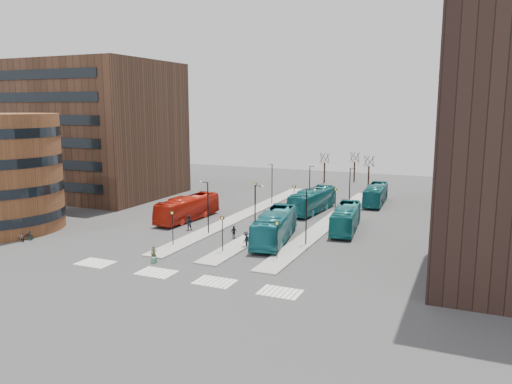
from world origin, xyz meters
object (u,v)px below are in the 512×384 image
at_px(teal_bus_d, 376,194).
at_px(bicycle_mid, 21,237).
at_px(bicycle_far, 26,235).
at_px(teal_bus_a, 275,226).
at_px(traveller, 154,254).
at_px(commuter_b, 234,232).
at_px(red_bus, 188,208).
at_px(teal_bus_c, 346,218).
at_px(commuter_a, 189,223).
at_px(commuter_c, 246,239).
at_px(bicycle_near, 25,236).
at_px(teal_bus_b, 312,201).
at_px(suitcase, 154,260).

relative_size(teal_bus_d, bicycle_mid, 6.79).
xyz_separation_m(teal_bus_d, bicycle_far, (-32.17, -36.91, -1.01)).
bearing_deg(teal_bus_a, traveller, -134.44).
distance_m(traveller, commuter_b, 11.23).
relative_size(red_bus, bicycle_far, 5.98).
height_order(teal_bus_c, traveller, teal_bus_c).
relative_size(commuter_a, commuter_c, 1.06).
xyz_separation_m(teal_bus_a, bicycle_near, (-25.92, -10.80, -1.25)).
relative_size(red_bus, teal_bus_b, 0.96).
xyz_separation_m(red_bus, bicycle_far, (-11.51, -15.85, -1.09)).
height_order(teal_bus_a, teal_bus_d, teal_bus_a).
relative_size(teal_bus_d, bicycle_near, 6.26).
relative_size(traveller, commuter_c, 0.87).
relative_size(commuter_a, bicycle_far, 0.97).
distance_m(commuter_c, bicycle_near, 25.09).
bearing_deg(suitcase, teal_bus_a, 58.32).
height_order(traveller, bicycle_near, traveller).
bearing_deg(teal_bus_c, teal_bus_b, 121.76).
distance_m(teal_bus_a, teal_bus_b, 16.72).
bearing_deg(bicycle_far, bicycle_near, 169.57).
bearing_deg(suitcase, teal_bus_b, 77.56).
distance_m(teal_bus_a, commuter_b, 4.87).
relative_size(bicycle_mid, bicycle_far, 0.84).
bearing_deg(suitcase, teal_bus_c, 56.58).
xyz_separation_m(teal_bus_b, commuter_b, (-3.84, -17.48, -0.91)).
bearing_deg(teal_bus_c, commuter_c, -131.31).
xyz_separation_m(suitcase, teal_bus_b, (6.82, 28.74, 1.38)).
xyz_separation_m(commuter_b, bicycle_near, (-21.21, -10.02, -0.29)).
distance_m(red_bus, commuter_a, 5.58).
xyz_separation_m(teal_bus_c, bicycle_near, (-31.95, -18.86, -1.06)).
bearing_deg(teal_bus_c, red_bus, -178.83).
bearing_deg(traveller, teal_bus_d, 40.05).
bearing_deg(teal_bus_d, commuter_a, -127.65).
bearing_deg(red_bus, teal_bus_a, -15.56).
bearing_deg(commuter_a, commuter_c, 135.35).
height_order(red_bus, bicycle_far, red_bus).
bearing_deg(teal_bus_c, commuter_b, -147.43).
bearing_deg(traveller, bicycle_near, 148.61).
xyz_separation_m(commuter_a, bicycle_mid, (-14.51, -11.95, -0.45)).
relative_size(teal_bus_b, commuter_c, 6.80).
xyz_separation_m(teal_bus_b, bicycle_far, (-25.05, -27.38, -1.16)).
bearing_deg(bicycle_far, bicycle_mid, 169.57).
bearing_deg(teal_bus_a, suitcase, -131.98).
bearing_deg(commuter_c, commuter_b, -130.93).
height_order(traveller, commuter_c, commuter_c).
bearing_deg(red_bus, traveller, -64.97).
height_order(teal_bus_b, teal_bus_c, teal_bus_b).
bearing_deg(bicycle_near, commuter_a, -63.46).
bearing_deg(bicycle_near, teal_bus_c, -70.87).
bearing_deg(teal_bus_d, bicycle_far, -134.24).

